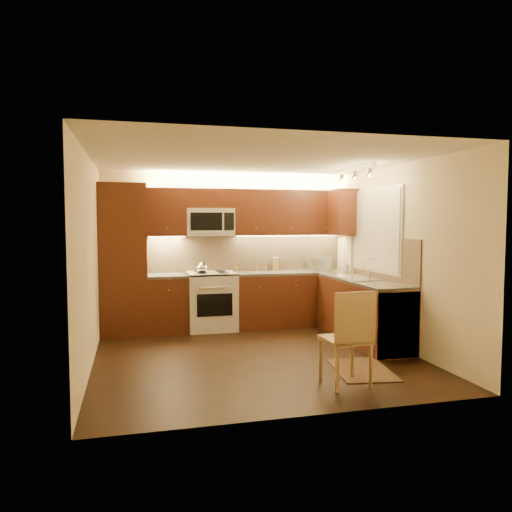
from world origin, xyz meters
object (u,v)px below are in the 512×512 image
object	(u,v)px
sink	(358,273)
toaster_oven	(319,264)
stove	(211,301)
knife_block	(276,264)
kettle	(202,267)
microwave	(210,222)
soap_bottle	(346,267)
dining_chair	(345,337)

from	to	relation	value
sink	toaster_oven	world-z (taller)	toaster_oven
stove	knife_block	xyz separation A→B (m)	(1.13, 0.21, 0.55)
stove	sink	world-z (taller)	sink
kettle	toaster_oven	world-z (taller)	toaster_oven
stove	sink	size ratio (longest dim) A/B	1.07
stove	kettle	xyz separation A→B (m)	(-0.16, -0.10, 0.56)
microwave	toaster_oven	world-z (taller)	microwave
sink	stove	bearing A→B (deg)	150.64
sink	toaster_oven	size ratio (longest dim) A/B	2.29
kettle	sink	bearing A→B (deg)	-41.83
soap_bottle	dining_chair	distance (m)	2.89
stove	soap_bottle	size ratio (longest dim) A/B	4.91
toaster_oven	dining_chair	size ratio (longest dim) A/B	0.37
microwave	knife_block	world-z (taller)	microwave
knife_block	dining_chair	world-z (taller)	knife_block
sink	dining_chair	size ratio (longest dim) A/B	0.84
microwave	knife_block	size ratio (longest dim) A/B	3.38
toaster_oven	knife_block	world-z (taller)	same
knife_block	dining_chair	xyz separation A→B (m)	(-0.18, -3.19, -0.50)
sink	knife_block	distance (m)	1.59
dining_chair	microwave	bearing A→B (deg)	103.71
stove	kettle	world-z (taller)	kettle
dining_chair	stove	bearing A→B (deg)	104.43
microwave	dining_chair	distance (m)	3.47
microwave	soap_bottle	distance (m)	2.32
dining_chair	soap_bottle	bearing A→B (deg)	62.03
kettle	soap_bottle	size ratio (longest dim) A/B	1.07
stove	dining_chair	bearing A→B (deg)	-72.27
soap_bottle	microwave	bearing A→B (deg)	143.48
stove	microwave	size ratio (longest dim) A/B	1.21
knife_block	sink	bearing A→B (deg)	-40.34
sink	dining_chair	xyz separation A→B (m)	(-1.05, -1.85, -0.47)
stove	knife_block	distance (m)	1.27
toaster_oven	sink	bearing A→B (deg)	-86.58
knife_block	toaster_oven	bearing A→B (deg)	7.82
dining_chair	kettle	bearing A→B (deg)	107.78
kettle	soap_bottle	bearing A→B (deg)	-23.59
kettle	soap_bottle	xyz separation A→B (m)	(2.30, -0.29, -0.03)
microwave	kettle	distance (m)	0.75
kettle	knife_block	world-z (taller)	knife_block
sink	knife_block	xyz separation A→B (m)	(-0.87, 1.33, 0.04)
toaster_oven	stove	bearing A→B (deg)	-179.69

